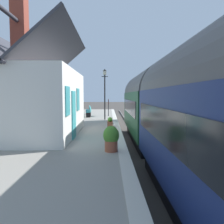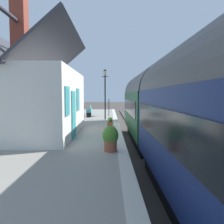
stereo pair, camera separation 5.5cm
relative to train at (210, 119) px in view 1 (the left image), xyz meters
name	(u,v)px [view 1 (the left image)]	position (x,y,z in m)	size (l,w,h in m)	color
ground_plane	(135,139)	(8.65, 0.90, -2.21)	(160.00, 160.00, 0.00)	#423D38
platform	(68,132)	(8.65, 5.19, -1.76)	(32.00, 6.58, 0.91)	gray
platform_edge_coping	(117,125)	(8.65, 2.08, -1.29)	(32.00, 0.36, 0.02)	beige
rail_near	(160,138)	(8.65, -0.72, -2.14)	(52.00, 0.08, 0.14)	gray
rail_far	(137,138)	(8.65, 0.72, -2.14)	(52.00, 0.08, 0.14)	gray
train	(210,119)	(0.00, 0.00, 0.00)	(24.23, 2.73, 4.32)	black
station_building	(35,100)	(5.17, 6.12, 0.39)	(6.74, 4.22, 6.14)	white
bench_platform_end	(89,111)	(14.12, 4.33, -0.83)	(1.42, 0.49, 0.88)	teal
bench_by_lamp	(89,110)	(16.47, 4.59, -0.83)	(1.42, 0.49, 0.88)	teal
planter_under_sign	(110,122)	(7.77, 2.50, -1.02)	(0.70, 0.32, 0.59)	#9E5138
planter_corner_building	(111,138)	(1.92, 2.49, -0.85)	(0.54, 0.54, 0.88)	#9E5138
lamp_post_platform	(105,85)	(11.89, 2.89, 1.43)	(0.32, 0.50, 3.95)	black
station_sign_board	(108,103)	(15.08, 2.61, -0.11)	(0.96, 0.06, 1.57)	black
tree_behind_building	(31,85)	(18.51, 10.91, 1.76)	(3.27, 3.08, 6.09)	#4C3828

